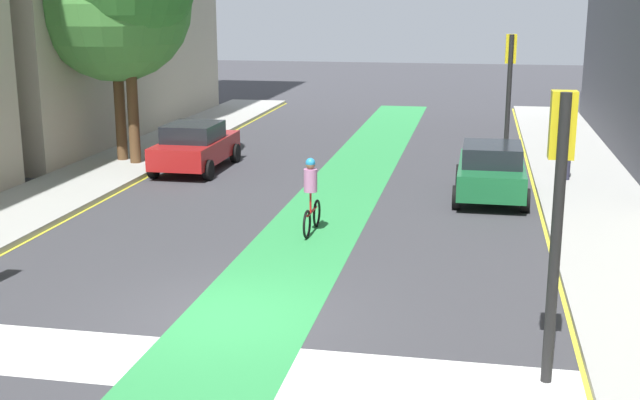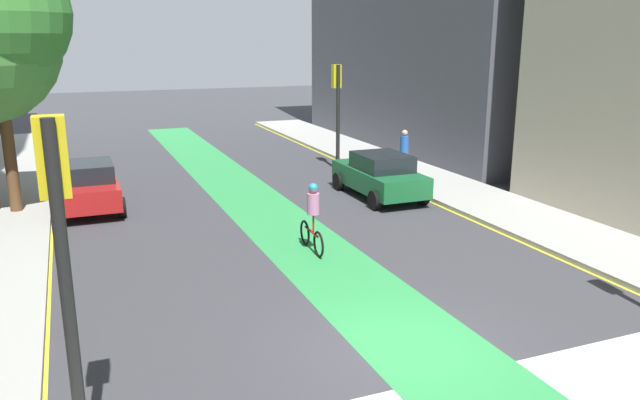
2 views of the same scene
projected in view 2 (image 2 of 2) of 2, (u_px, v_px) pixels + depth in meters
name	position (u px, v px, depth m)	size (l,w,h in m)	color
ground_plane	(404.00, 349.00, 11.16)	(120.00, 120.00, 0.00)	#38383D
bike_lane_paint	(422.00, 345.00, 11.30)	(2.40, 60.00, 0.01)	#2D8C47
traffic_signal_near_left	(60.00, 234.00, 7.28)	(0.35, 0.52, 4.58)	black
traffic_signal_far_right	(337.00, 97.00, 25.70)	(0.35, 0.52, 4.36)	black
car_green_right_far	(380.00, 175.00, 21.61)	(2.03, 4.20, 1.57)	#196033
car_red_left_far	(88.00, 185.00, 20.11)	(2.03, 4.21, 1.57)	#A51919
cyclist_in_lane	(313.00, 216.00, 16.02)	(0.32, 1.73, 1.86)	black
pedestrian_sidewalk_right_b	(404.00, 152.00, 24.40)	(0.34, 0.34, 1.80)	#262638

